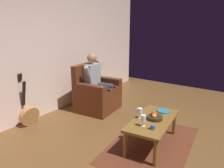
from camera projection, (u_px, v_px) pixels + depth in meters
ground_plane at (167, 152)px, 3.26m from camera, size 7.29×7.29×0.00m
wall_back at (44, 50)px, 4.36m from camera, size 6.48×0.06×2.63m
rug at (151, 144)px, 3.47m from camera, size 1.91×1.33×0.01m
armchair at (96, 94)px, 4.76m from camera, size 0.91×0.82×1.00m
person_seated at (97, 80)px, 4.66m from camera, size 0.65×0.63×1.24m
coffee_table at (153, 123)px, 3.37m from camera, size 1.15×0.66×0.43m
guitar at (29, 114)px, 4.06m from camera, size 0.37×0.28×0.97m
wine_glass_near at (143, 119)px, 3.11m from camera, size 0.08×0.08×0.17m
wine_glass_far at (140, 111)px, 3.37m from camera, size 0.08×0.08×0.16m
fruit_bowl at (154, 117)px, 3.35m from camera, size 0.23×0.23×0.11m
decorative_dish at (164, 111)px, 3.63m from camera, size 0.21×0.21×0.02m
candle_jar at (153, 127)px, 3.03m from camera, size 0.07×0.07×0.07m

